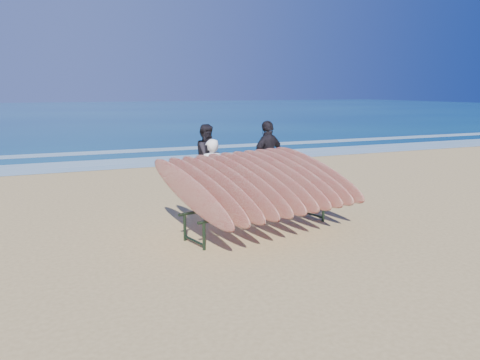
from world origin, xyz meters
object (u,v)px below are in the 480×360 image
Objects in this scene: person_white at (211,174)px; person_dark_a at (208,157)px; person_dark_b at (268,157)px; surfboard_rack at (259,182)px.

person_dark_a is at bearing -108.25° from person_white.
person_white is 0.84× the size of person_dark_b.
person_white is 2.17m from person_dark_a.
surfboard_rack is at bearing 96.37° from person_white.
person_dark_a is (0.62, 2.07, 0.09)m from person_white.
surfboard_rack is 2.02m from person_white.
person_dark_a reaches higher than surfboard_rack.
person_dark_b reaches higher than person_dark_a.
surfboard_rack is 4.09m from person_dark_a.
surfboard_rack is at bearing -129.63° from person_dark_a.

